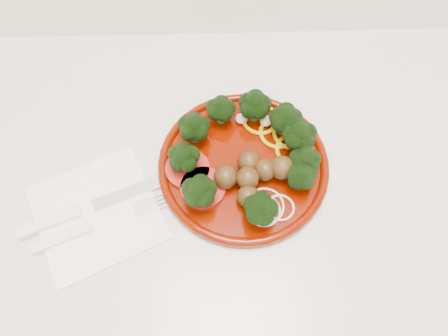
{
  "coord_description": "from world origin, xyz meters",
  "views": [
    {
      "loc": [
        -0.13,
        1.41,
        1.5
      ],
      "look_at": [
        -0.12,
        1.71,
        0.92
      ],
      "focal_mm": 35.0,
      "sensor_mm": 36.0,
      "label": 1
    }
  ],
  "objects_px": {
    "napkin": "(97,213)",
    "knife": "(77,212)",
    "plate": "(247,159)",
    "fork": "(79,231)"
  },
  "relations": [
    {
      "from": "napkin",
      "to": "plate",
      "type": "bearing_deg",
      "value": 18.13
    },
    {
      "from": "plate",
      "to": "napkin",
      "type": "xyz_separation_m",
      "value": [
        -0.22,
        -0.07,
        -0.02
      ]
    },
    {
      "from": "napkin",
      "to": "fork",
      "type": "xyz_separation_m",
      "value": [
        -0.02,
        -0.03,
        0.01
      ]
    },
    {
      "from": "knife",
      "to": "fork",
      "type": "xyz_separation_m",
      "value": [
        0.01,
        -0.03,
        -0.0
      ]
    },
    {
      "from": "knife",
      "to": "plate",
      "type": "bearing_deg",
      "value": -5.8
    },
    {
      "from": "napkin",
      "to": "knife",
      "type": "height_order",
      "value": "knife"
    },
    {
      "from": "plate",
      "to": "fork",
      "type": "xyz_separation_m",
      "value": [
        -0.24,
        -0.1,
        -0.01
      ]
    },
    {
      "from": "napkin",
      "to": "knife",
      "type": "xyz_separation_m",
      "value": [
        -0.03,
        0.0,
        0.01
      ]
    },
    {
      "from": "napkin",
      "to": "knife",
      "type": "bearing_deg",
      "value": 179.26
    },
    {
      "from": "napkin",
      "to": "knife",
      "type": "distance_m",
      "value": 0.03
    }
  ]
}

